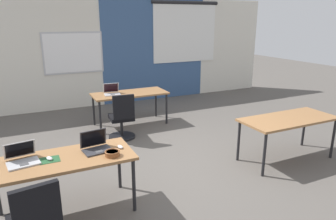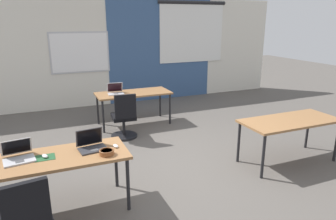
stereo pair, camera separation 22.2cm
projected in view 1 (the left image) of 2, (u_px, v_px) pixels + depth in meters
ground_plane at (175, 164)px, 5.00m from camera, size 24.00×24.00×0.00m
back_wall_assembly at (107, 52)px, 8.26m from camera, size 10.00×0.27×2.80m
desk_near_left at (64, 163)px, 3.58m from camera, size 1.60×0.70×0.72m
desk_near_right at (288, 122)px, 5.02m from camera, size 1.60×0.70×0.72m
desk_far_center at (130, 95)px, 6.72m from camera, size 1.60×0.70×0.72m
laptop_far_left at (112, 92)px, 6.56m from camera, size 0.36×0.34×0.23m
chair_far_left at (122, 120)px, 5.97m from camera, size 0.52×0.55×0.92m
laptop_near_left_end at (22, 158)px, 3.44m from camera, size 0.37×0.37×0.22m
mousepad_near_left_end at (50, 160)px, 3.51m from camera, size 0.22×0.19×0.00m
mouse_near_left_end at (49, 158)px, 3.51m from camera, size 0.09×0.11×0.03m
laptop_near_left_inner at (96, 146)px, 3.77m from camera, size 0.36×0.31×0.24m
mouse_near_left_inner at (120, 147)px, 3.83m from camera, size 0.07×0.11×0.03m
snack_bowl at (112, 153)px, 3.61m from camera, size 0.18×0.18×0.06m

